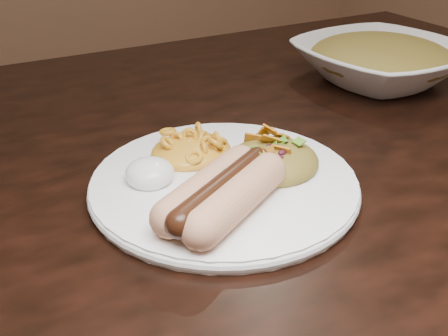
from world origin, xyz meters
TOP-DOWN VIEW (x-y plane):
  - table at (0.00, 0.00)m, footprint 1.60×0.90m
  - plate at (0.09, -0.07)m, footprint 0.32×0.32m
  - hotdog at (0.06, -0.11)m, footprint 0.12×0.12m
  - mac_and_cheese at (0.08, -0.01)m, footprint 0.11×0.11m
  - sour_cream at (0.03, -0.04)m, footprint 0.06×0.06m
  - taco_salad at (0.14, -0.07)m, footprint 0.09×0.09m
  - serving_bowl at (0.44, 0.10)m, footprint 0.25×0.25m
  - bowl_filling at (0.44, 0.10)m, footprint 0.26×0.26m

SIDE VIEW (x-z plane):
  - table at x=0.00m, z-range 0.28..1.03m
  - plate at x=0.09m, z-range 0.75..0.76m
  - sour_cream at x=0.03m, z-range 0.76..0.79m
  - serving_bowl at x=0.44m, z-range 0.75..0.81m
  - taco_salad at x=0.14m, z-range 0.76..0.80m
  - mac_and_cheese at x=0.08m, z-range 0.76..0.80m
  - hotdog at x=0.06m, z-range 0.76..0.80m
  - bowl_filling at x=0.44m, z-range 0.77..0.83m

